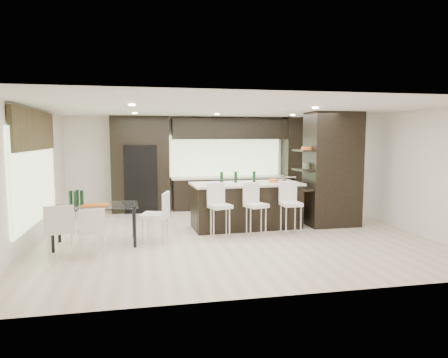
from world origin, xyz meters
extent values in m
plane|color=beige|center=(0.00, 0.00, 0.00)|extent=(8.00, 8.00, 0.00)
cube|color=white|center=(0.00, 3.50, 1.35)|extent=(8.00, 0.02, 2.70)
cube|color=white|center=(-4.00, 0.00, 1.35)|extent=(0.02, 7.00, 2.70)
cube|color=white|center=(4.00, 0.00, 1.35)|extent=(0.02, 7.00, 2.70)
cube|color=white|center=(0.00, 0.00, 2.70)|extent=(8.00, 7.00, 0.02)
cube|color=#B2D199|center=(-3.96, 0.20, 1.35)|extent=(0.04, 3.20, 1.90)
cube|color=#B2D199|center=(0.60, 3.46, 1.55)|extent=(3.40, 0.04, 1.20)
cube|color=brown|center=(-3.93, 0.20, 2.25)|extent=(0.08, 3.00, 0.80)
cube|color=white|center=(0.00, 0.25, 2.68)|extent=(4.00, 3.00, 0.02)
cube|color=black|center=(0.50, 3.17, 1.35)|extent=(6.80, 0.68, 2.70)
cube|color=black|center=(-1.90, 3.12, 0.95)|extent=(0.90, 0.68, 1.90)
cube|color=black|center=(2.60, 0.40, 1.35)|extent=(1.20, 0.80, 2.70)
cube|color=black|center=(0.51, 0.54, 0.53)|extent=(2.60, 1.23, 1.06)
cube|color=white|center=(-0.27, -0.31, 0.47)|extent=(0.51, 0.51, 0.93)
cube|color=white|center=(0.51, -0.31, 0.46)|extent=(0.52, 0.52, 0.92)
cube|color=white|center=(1.30, -0.31, 0.46)|extent=(0.42, 0.42, 0.92)
cube|color=black|center=(1.37, 1.37, 0.22)|extent=(1.17, 0.49, 0.45)
cube|color=white|center=(-2.76, -0.34, 0.39)|extent=(1.67, 0.99, 0.78)
cube|color=white|center=(-2.76, -1.10, 0.41)|extent=(0.53, 0.53, 0.81)
cube|color=white|center=(-3.27, -1.12, 0.45)|extent=(0.55, 0.55, 0.89)
cube|color=white|center=(-1.61, -0.34, 0.47)|extent=(0.62, 0.62, 0.94)
camera|label=1|loc=(-1.82, -8.38, 2.11)|focal=32.00mm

